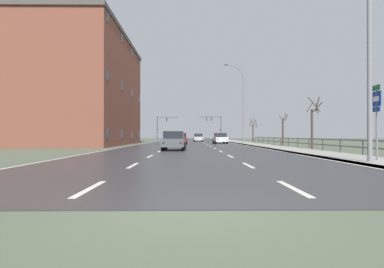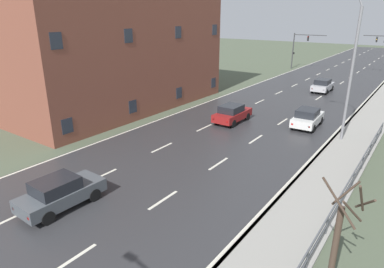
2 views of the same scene
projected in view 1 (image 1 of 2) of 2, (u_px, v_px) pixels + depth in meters
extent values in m
cube|color=#4C5642|center=(189.00, 143.00, 53.02)|extent=(160.00, 160.00, 0.12)
cube|color=#303033|center=(189.00, 141.00, 65.02)|extent=(14.00, 120.00, 0.02)
cube|color=beige|center=(90.00, 189.00, 7.00)|extent=(0.16, 2.20, 0.01)
cube|color=beige|center=(133.00, 165.00, 12.40)|extent=(0.16, 2.20, 0.01)
cube|color=beige|center=(150.00, 156.00, 17.80)|extent=(0.16, 2.20, 0.01)
cube|color=beige|center=(159.00, 151.00, 23.20)|extent=(0.16, 2.20, 0.01)
cube|color=beige|center=(165.00, 148.00, 28.60)|extent=(0.16, 2.20, 0.01)
cube|color=beige|center=(169.00, 146.00, 34.00)|extent=(0.16, 2.20, 0.01)
cube|color=beige|center=(171.00, 145.00, 39.40)|extent=(0.16, 2.20, 0.01)
cube|color=beige|center=(174.00, 144.00, 44.80)|extent=(0.16, 2.20, 0.01)
cube|color=beige|center=(175.00, 143.00, 50.20)|extent=(0.16, 2.20, 0.01)
cube|color=beige|center=(177.00, 142.00, 55.60)|extent=(0.16, 2.20, 0.01)
cube|color=beige|center=(178.00, 141.00, 61.00)|extent=(0.16, 2.20, 0.01)
cube|color=beige|center=(179.00, 141.00, 66.40)|extent=(0.16, 2.20, 0.01)
cube|color=beige|center=(179.00, 140.00, 71.80)|extent=(0.16, 2.20, 0.01)
cube|color=beige|center=(180.00, 140.00, 77.20)|extent=(0.16, 2.20, 0.01)
cube|color=beige|center=(181.00, 140.00, 82.60)|extent=(0.16, 2.20, 0.01)
cube|color=beige|center=(181.00, 140.00, 88.00)|extent=(0.16, 2.20, 0.01)
cube|color=beige|center=(182.00, 139.00, 93.40)|extent=(0.16, 2.20, 0.01)
cube|color=beige|center=(182.00, 139.00, 98.80)|extent=(0.16, 2.20, 0.01)
cube|color=beige|center=(182.00, 139.00, 104.20)|extent=(0.16, 2.20, 0.01)
cube|color=beige|center=(183.00, 139.00, 109.60)|extent=(0.16, 2.20, 0.01)
cube|color=beige|center=(183.00, 139.00, 115.00)|extent=(0.16, 2.20, 0.01)
cube|color=beige|center=(183.00, 138.00, 120.40)|extent=(0.16, 2.20, 0.01)
cube|color=beige|center=(293.00, 188.00, 7.05)|extent=(0.16, 2.20, 0.01)
cube|color=beige|center=(248.00, 165.00, 12.45)|extent=(0.16, 2.20, 0.01)
cube|color=beige|center=(230.00, 156.00, 17.85)|extent=(0.16, 2.20, 0.01)
cube|color=beige|center=(221.00, 151.00, 23.25)|extent=(0.16, 2.20, 0.01)
cube|color=beige|center=(215.00, 148.00, 28.65)|extent=(0.16, 2.20, 0.01)
cube|color=beige|center=(211.00, 146.00, 34.05)|extent=(0.16, 2.20, 0.01)
cube|color=beige|center=(208.00, 145.00, 39.44)|extent=(0.16, 2.20, 0.01)
cube|color=beige|center=(205.00, 144.00, 44.84)|extent=(0.16, 2.20, 0.01)
cube|color=beige|center=(204.00, 143.00, 50.24)|extent=(0.16, 2.20, 0.01)
cube|color=beige|center=(202.00, 142.00, 55.64)|extent=(0.16, 2.20, 0.01)
cube|color=beige|center=(201.00, 141.00, 61.04)|extent=(0.16, 2.20, 0.01)
cube|color=beige|center=(200.00, 141.00, 66.44)|extent=(0.16, 2.20, 0.01)
cube|color=beige|center=(199.00, 140.00, 71.84)|extent=(0.16, 2.20, 0.01)
cube|color=beige|center=(199.00, 140.00, 77.24)|extent=(0.16, 2.20, 0.01)
cube|color=beige|center=(198.00, 140.00, 82.64)|extent=(0.16, 2.20, 0.01)
cube|color=beige|center=(197.00, 140.00, 88.04)|extent=(0.16, 2.20, 0.01)
cube|color=beige|center=(197.00, 139.00, 93.44)|extent=(0.16, 2.20, 0.01)
cube|color=beige|center=(197.00, 139.00, 98.84)|extent=(0.16, 2.20, 0.01)
cube|color=beige|center=(196.00, 139.00, 104.24)|extent=(0.16, 2.20, 0.01)
cube|color=beige|center=(196.00, 139.00, 109.64)|extent=(0.16, 2.20, 0.01)
cube|color=beige|center=(195.00, 139.00, 115.04)|extent=(0.16, 2.20, 0.01)
cube|color=beige|center=(195.00, 138.00, 120.44)|extent=(0.16, 2.20, 0.01)
cube|color=beige|center=(222.00, 141.00, 65.09)|extent=(0.16, 120.00, 0.01)
cube|color=beige|center=(157.00, 141.00, 64.96)|extent=(0.16, 120.00, 0.01)
cube|color=gray|center=(229.00, 141.00, 65.10)|extent=(3.00, 120.00, 0.12)
cube|color=slate|center=(223.00, 141.00, 65.09)|extent=(0.16, 120.00, 0.12)
cube|color=#515459|center=(293.00, 138.00, 29.19)|extent=(0.06, 33.94, 0.08)
cube|color=#515459|center=(293.00, 143.00, 29.19)|extent=(0.06, 33.94, 0.08)
cylinder|color=#515459|center=(363.00, 148.00, 17.44)|extent=(0.07, 0.07, 1.00)
cylinder|color=#515459|center=(340.00, 147.00, 20.05)|extent=(0.07, 0.07, 1.00)
cylinder|color=#515459|center=(323.00, 145.00, 22.66)|extent=(0.07, 0.07, 1.00)
cylinder|color=#515459|center=(309.00, 144.00, 25.27)|extent=(0.07, 0.07, 1.00)
cylinder|color=#515459|center=(298.00, 143.00, 27.89)|extent=(0.07, 0.07, 1.00)
cylinder|color=#515459|center=(288.00, 143.00, 30.50)|extent=(0.07, 0.07, 1.00)
cylinder|color=#515459|center=(281.00, 142.00, 33.11)|extent=(0.07, 0.07, 1.00)
cylinder|color=#515459|center=(274.00, 142.00, 35.72)|extent=(0.07, 0.07, 1.00)
cylinder|color=#515459|center=(268.00, 141.00, 38.33)|extent=(0.07, 0.07, 1.00)
cylinder|color=#515459|center=(263.00, 141.00, 40.94)|extent=(0.07, 0.07, 1.00)
cylinder|color=#515459|center=(259.00, 141.00, 43.55)|extent=(0.07, 0.07, 1.00)
cylinder|color=#515459|center=(255.00, 140.00, 46.16)|extent=(0.07, 0.07, 1.00)
cylinder|color=slate|center=(370.00, 56.00, 12.98)|extent=(0.20, 0.20, 9.19)
cylinder|color=slate|center=(244.00, 111.00, 43.02)|extent=(0.20, 0.20, 9.41)
cylinder|color=slate|center=(242.00, 74.00, 43.04)|extent=(0.56, 0.11, 1.04)
cylinder|color=slate|center=(237.00, 68.00, 43.03)|extent=(0.96, 0.11, 0.72)
cylinder|color=slate|center=(230.00, 65.00, 43.03)|extent=(1.10, 0.11, 0.30)
cube|color=#333335|center=(226.00, 65.00, 43.02)|extent=(0.56, 0.24, 0.12)
cylinder|color=slate|center=(377.00, 124.00, 13.78)|extent=(0.09, 0.09, 3.54)
cube|color=#146633|center=(376.00, 88.00, 13.79)|extent=(0.03, 0.56, 0.24)
cube|color=#143899|center=(376.00, 99.00, 13.79)|extent=(0.03, 0.68, 0.68)
cube|color=white|center=(376.00, 99.00, 13.79)|extent=(0.01, 0.44, 0.22)
cube|color=#143899|center=(376.00, 109.00, 13.79)|extent=(0.03, 0.52, 0.22)
cylinder|color=#38383A|center=(221.00, 128.00, 76.28)|extent=(0.18, 0.18, 6.06)
cylinder|color=#38383A|center=(210.00, 117.00, 76.26)|extent=(5.46, 0.12, 0.12)
cube|color=black|center=(211.00, 119.00, 76.26)|extent=(0.20, 0.28, 0.80)
sphere|color=#2D2D2D|center=(211.00, 118.00, 76.11)|extent=(0.14, 0.14, 0.14)
sphere|color=#F2AD19|center=(211.00, 119.00, 76.11)|extent=(0.14, 0.14, 0.14)
sphere|color=#2D2D2D|center=(211.00, 120.00, 76.11)|extent=(0.14, 0.14, 0.14)
cube|color=black|center=(207.00, 119.00, 76.25)|extent=(0.20, 0.28, 0.80)
sphere|color=#2D2D2D|center=(207.00, 118.00, 76.10)|extent=(0.14, 0.14, 0.14)
sphere|color=#F2AD19|center=(207.00, 119.00, 76.10)|extent=(0.14, 0.14, 0.14)
sphere|color=#2D2D2D|center=(207.00, 120.00, 76.10)|extent=(0.14, 0.14, 0.14)
cube|color=black|center=(220.00, 130.00, 76.22)|extent=(0.18, 0.12, 0.32)
cylinder|color=#38383A|center=(157.00, 128.00, 74.91)|extent=(0.18, 0.18, 5.90)
cylinder|color=#38383A|center=(168.00, 117.00, 74.95)|extent=(5.18, 0.12, 0.12)
cube|color=black|center=(167.00, 120.00, 74.94)|extent=(0.20, 0.28, 0.80)
sphere|color=red|center=(167.00, 118.00, 74.79)|extent=(0.14, 0.14, 0.14)
sphere|color=#2D2D2D|center=(167.00, 120.00, 74.79)|extent=(0.14, 0.14, 0.14)
sphere|color=#2D2D2D|center=(167.00, 121.00, 74.79)|extent=(0.14, 0.14, 0.14)
cube|color=black|center=(158.00, 130.00, 74.86)|extent=(0.18, 0.12, 0.32)
cube|color=silver|center=(220.00, 139.00, 44.79)|extent=(1.95, 4.18, 0.64)
cube|color=black|center=(220.00, 135.00, 44.55)|extent=(1.65, 2.07, 0.60)
cube|color=slate|center=(219.00, 135.00, 45.50)|extent=(1.41, 0.14, 0.51)
cylinder|color=black|center=(224.00, 141.00, 46.11)|extent=(0.25, 0.67, 0.66)
cylinder|color=black|center=(213.00, 141.00, 46.02)|extent=(0.25, 0.67, 0.66)
cylinder|color=black|center=(227.00, 142.00, 43.57)|extent=(0.25, 0.67, 0.66)
cylinder|color=black|center=(216.00, 142.00, 43.48)|extent=(0.25, 0.67, 0.66)
cube|color=red|center=(217.00, 140.00, 42.73)|extent=(0.16, 0.05, 0.14)
cube|color=red|center=(227.00, 140.00, 42.80)|extent=(0.16, 0.05, 0.14)
cube|color=#B7B7BC|center=(198.00, 138.00, 59.17)|extent=(1.80, 4.12, 0.64)
cube|color=black|center=(198.00, 135.00, 58.93)|extent=(1.58, 2.02, 0.60)
cube|color=slate|center=(198.00, 135.00, 59.88)|extent=(1.40, 0.09, 0.51)
cylinder|color=black|center=(202.00, 140.00, 60.46)|extent=(0.23, 0.66, 0.66)
cylinder|color=black|center=(194.00, 140.00, 60.43)|extent=(0.23, 0.66, 0.66)
cylinder|color=black|center=(203.00, 140.00, 57.92)|extent=(0.23, 0.66, 0.66)
cylinder|color=black|center=(194.00, 140.00, 57.89)|extent=(0.23, 0.66, 0.66)
cube|color=red|center=(195.00, 138.00, 57.13)|extent=(0.16, 0.04, 0.14)
cube|color=red|center=(202.00, 138.00, 57.16)|extent=(0.16, 0.04, 0.14)
cube|color=maroon|center=(181.00, 140.00, 42.18)|extent=(1.78, 4.11, 0.64)
cube|color=black|center=(180.00, 135.00, 41.93)|extent=(1.57, 2.01, 0.60)
cube|color=slate|center=(181.00, 135.00, 42.88)|extent=(1.40, 0.09, 0.51)
cylinder|color=black|center=(187.00, 142.00, 43.45)|extent=(0.22, 0.66, 0.66)
cylinder|color=black|center=(175.00, 142.00, 43.45)|extent=(0.22, 0.66, 0.66)
cylinder|color=black|center=(186.00, 142.00, 40.91)|extent=(0.22, 0.66, 0.66)
cylinder|color=black|center=(174.00, 142.00, 40.90)|extent=(0.22, 0.66, 0.66)
cube|color=red|center=(175.00, 140.00, 40.15)|extent=(0.16, 0.04, 0.14)
cube|color=red|center=(185.00, 140.00, 40.15)|extent=(0.16, 0.04, 0.14)
cube|color=#474C51|center=(174.00, 142.00, 25.32)|extent=(1.87, 4.14, 0.64)
cube|color=black|center=(174.00, 135.00, 25.07)|extent=(1.61, 2.04, 0.60)
cube|color=slate|center=(175.00, 135.00, 26.02)|extent=(1.41, 0.12, 0.51)
cylinder|color=black|center=(184.00, 146.00, 26.58)|extent=(0.24, 0.67, 0.66)
cylinder|color=black|center=(166.00, 146.00, 26.61)|extent=(0.24, 0.67, 0.66)
cylinder|color=black|center=(183.00, 147.00, 24.04)|extent=(0.24, 0.67, 0.66)
cylinder|color=black|center=(163.00, 147.00, 24.06)|extent=(0.24, 0.67, 0.66)
cube|color=red|center=(163.00, 143.00, 23.30)|extent=(0.16, 0.04, 0.14)
cube|color=red|center=(181.00, 143.00, 23.28)|extent=(0.16, 0.04, 0.14)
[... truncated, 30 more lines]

